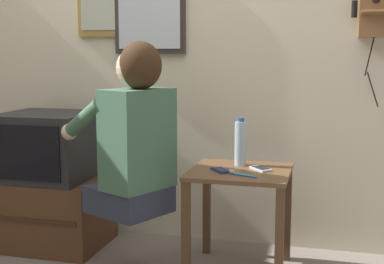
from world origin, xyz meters
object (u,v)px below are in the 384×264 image
Objects in this scene: wall_mirror at (150,2)px; water_bottle at (241,143)px; wall_phone_antique at (375,4)px; cell_phone_held at (221,170)px; television at (48,146)px; toothbrush at (241,174)px; cell_phone_spare at (261,169)px; person at (134,133)px.

wall_mirror is 2.37× the size of water_bottle.
cell_phone_held is (-0.74, -0.45, -0.85)m from wall_phone_antique.
cell_phone_held is at bearing -148.45° from wall_phone_antique.
television is 3.50× the size of toothbrush.
cell_phone_held is 1.01× the size of cell_phone_spare.
wall_mirror is 1.25m from toothbrush.
television is at bearing 133.86° from cell_phone_spare.
person reaches higher than water_bottle.
television is 1.23m from toothbrush.
wall_phone_antique reaches higher than water_bottle.
person reaches higher than toothbrush.
wall_mirror reaches higher than cell_phone_spare.
water_bottle is (0.07, 0.18, 0.12)m from cell_phone_held.
toothbrush is (1.20, -0.25, -0.05)m from television.
person is at bearing -149.89° from water_bottle.
wall_mirror is at bearing 109.21° from cell_phone_spare.
television is 1.05m from wall_mirror.
toothbrush is at bearing -139.91° from wall_phone_antique.
water_bottle reaches higher than television.
cell_phone_spare is 0.18m from toothbrush.
cell_phone_spare is at bearing -146.24° from wall_phone_antique.
toothbrush is (0.66, -0.57, -0.89)m from wall_mirror.
wall_mirror reaches higher than cell_phone_held.
wall_phone_antique reaches higher than cell_phone_held.
person is 1.17× the size of wall_phone_antique.
person is 6.65× the size of cell_phone_spare.
cell_phone_spare is (-0.55, -0.37, -0.85)m from wall_phone_antique.
person reaches higher than cell_phone_spare.
television is at bearing 99.50° from toothbrush.
water_bottle is (-0.12, 0.09, 0.12)m from cell_phone_spare.
toothbrush reaches higher than cell_phone_spare.
cell_phone_held is 0.52× the size of water_bottle.
toothbrush reaches higher than cell_phone_held.
wall_phone_antique is at bearing -8.22° from cell_phone_spare.
television is 1.28m from cell_phone_spare.
television is at bearing -149.88° from wall_mirror.
wall_phone_antique is 1.23× the size of wall_mirror.
cell_phone_spare is (1.28, -0.09, -0.05)m from television.
person is 1.45m from wall_phone_antique.
wall_mirror reaches higher than television.
wall_mirror is at bearing 98.95° from cell_phone_held.
wall_phone_antique is 5.10× the size of toothbrush.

